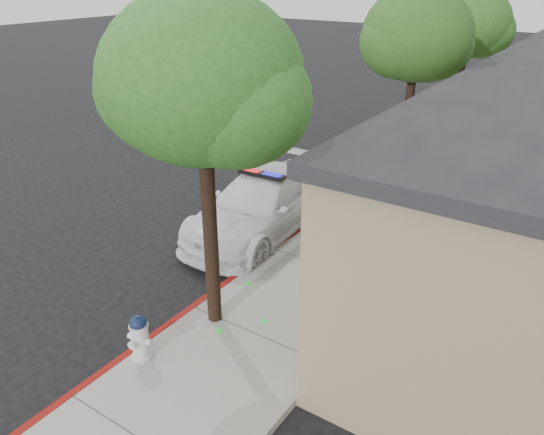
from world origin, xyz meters
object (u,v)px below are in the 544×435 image
(street_tree_mid, at_px, (417,39))
(street_tree_far, at_px, (469,26))
(police_car, at_px, (262,204))
(street_tree_near, at_px, (202,87))
(fire_hydrant, at_px, (140,337))

(street_tree_mid, xyz_separation_m, street_tree_far, (-0.13, 5.95, -0.12))
(police_car, relative_size, street_tree_near, 0.90)
(police_car, xyz_separation_m, street_tree_mid, (2.03, 4.87, 3.85))
(street_tree_mid, height_order, street_tree_far, street_tree_mid)
(street_tree_near, distance_m, street_tree_mid, 8.85)
(fire_hydrant, height_order, street_tree_far, street_tree_far)
(fire_hydrant, distance_m, street_tree_near, 4.48)
(police_car, height_order, fire_hydrant, police_car)
(street_tree_near, bearing_deg, street_tree_mid, 87.28)
(street_tree_mid, relative_size, street_tree_far, 1.02)
(fire_hydrant, bearing_deg, street_tree_mid, 78.29)
(police_car, height_order, street_tree_far, street_tree_far)
(fire_hydrant, bearing_deg, police_car, 95.13)
(street_tree_near, height_order, street_tree_far, street_tree_near)
(street_tree_near, xyz_separation_m, street_tree_far, (0.29, 14.79, -0.22))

